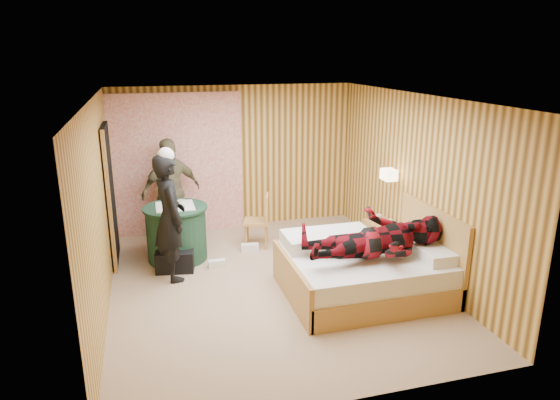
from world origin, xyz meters
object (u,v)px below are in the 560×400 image
object	(u,v)px
round_table	(177,232)
woman_standing	(170,217)
chair_far	(172,211)
chair_near	(261,217)
man_on_bed	(377,228)
bed	(365,270)
man_at_table	(171,191)
duffel_bag	(175,261)
wall_lamp	(389,175)
nightstand	(381,239)

from	to	relation	value
round_table	woman_standing	size ratio (longest dim) A/B	0.54
chair_far	chair_near	xyz separation A→B (m)	(1.36, -0.58, -0.04)
chair_far	man_on_bed	xyz separation A→B (m)	(2.32, -2.74, 0.43)
round_table	woman_standing	xyz separation A→B (m)	(-0.11, -0.65, 0.46)
bed	woman_standing	world-z (taller)	woman_standing
man_on_bed	chair_near	bearing A→B (deg)	113.98
man_at_table	duffel_bag	bearing A→B (deg)	64.89
chair_near	wall_lamp	bearing A→B (deg)	78.71
nightstand	round_table	world-z (taller)	round_table
wall_lamp	chair_near	distance (m)	2.12
bed	duffel_bag	size ratio (longest dim) A/B	3.75
bed	nightstand	distance (m)	1.30
woman_standing	nightstand	bearing A→B (deg)	-102.81
woman_standing	man_at_table	world-z (taller)	woman_standing
nightstand	duffel_bag	bearing A→B (deg)	175.16
wall_lamp	duffel_bag	distance (m)	3.37
round_table	chair_near	xyz separation A→B (m)	(1.35, 0.16, 0.08)
bed	duffel_bag	xyz separation A→B (m)	(-2.35, 1.32, -0.16)
chair_near	man_on_bed	bearing A→B (deg)	40.63
chair_near	duffel_bag	distance (m)	1.58
nightstand	duffel_bag	size ratio (longest dim) A/B	1.04
wall_lamp	man_on_bed	distance (m)	1.50
wall_lamp	duffel_bag	world-z (taller)	wall_lamp
duffel_bag	woman_standing	bearing A→B (deg)	-91.05
nightstand	man_on_bed	distance (m)	1.63
round_table	man_at_table	bearing A→B (deg)	90.00
chair_far	man_on_bed	bearing A→B (deg)	-60.09
chair_near	man_at_table	distance (m)	1.53
bed	nightstand	xyz separation A→B (m)	(0.76, 1.06, -0.04)
bed	woman_standing	bearing A→B (deg)	154.89
round_table	duffel_bag	bearing A→B (deg)	-99.34
nightstand	man_at_table	xyz separation A→B (m)	(-3.04, 1.51, 0.59)
round_table	woman_standing	bearing A→B (deg)	-99.71
woman_standing	man_at_table	size ratio (longest dim) A/B	1.02
bed	nightstand	bearing A→B (deg)	54.40
woman_standing	man_on_bed	world-z (taller)	man_on_bed
bed	chair_far	world-z (taller)	bed
chair_near	woman_standing	distance (m)	1.71
nightstand	chair_far	distance (m)	3.39
duffel_bag	man_on_bed	bearing A→B (deg)	-23.52
wall_lamp	woman_standing	size ratio (longest dim) A/B	0.15
nightstand	man_at_table	world-z (taller)	man_at_table
chair_far	woman_standing	xyz separation A→B (m)	(-0.10, -1.39, 0.34)
chair_far	man_on_bed	world-z (taller)	man_on_bed
round_table	man_at_table	xyz separation A→B (m)	(0.00, 0.80, 0.44)
round_table	chair_far	size ratio (longest dim) A/B	1.02
wall_lamp	bed	bearing A→B (deg)	-128.33
chair_near	man_at_table	bearing A→B (deg)	-98.56
bed	chair_far	xyz separation A→B (m)	(-2.29, 2.51, 0.23)
woman_standing	wall_lamp	bearing A→B (deg)	-103.60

